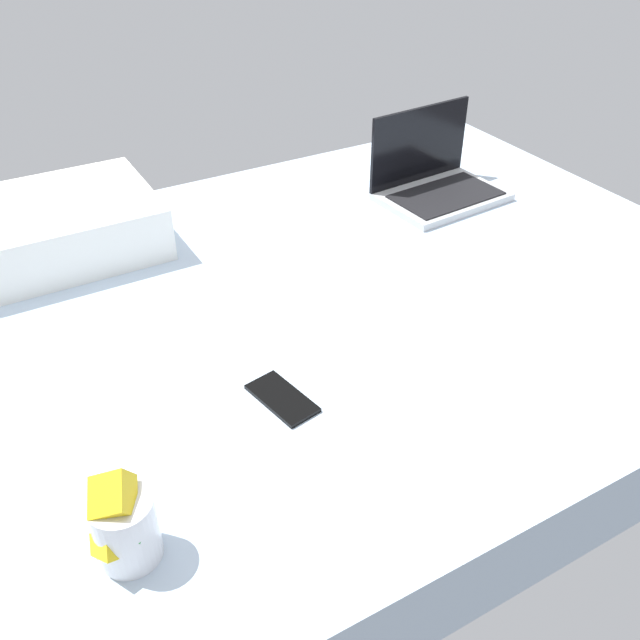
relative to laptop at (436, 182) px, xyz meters
The scene contains 5 objects.
bed_mattress 54.24cm from the laptop, 148.47° to the right, with size 180.00×140.00×18.00cm, color silver.
laptop is the anchor object (origin of this frame).
snack_cup 131.26cm from the laptop, 146.43° to the right, with size 9.87×9.65×15.43cm.
cell_phone 93.21cm from the laptop, 144.37° to the right, with size 6.80×14.00×0.80cm, color black.
pillow 102.70cm from the laptop, 168.47° to the left, with size 52.00×36.00×13.00cm, color white.
Camera 1 is at (-71.38, -111.63, 102.81)cm, focal length 39.01 mm.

